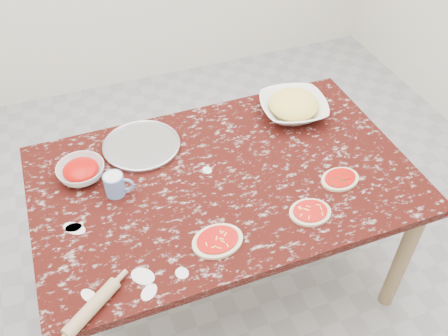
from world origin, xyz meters
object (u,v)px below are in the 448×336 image
Objects in this scene: cheese_bowl at (293,108)px; rolling_pin at (92,308)px; pizza_tray at (142,146)px; sauce_bowl at (81,172)px; flour_mug at (115,184)px; worktable at (224,190)px.

rolling_pin is at bearing -146.56° from cheese_bowl.
cheese_bowl is (0.75, -0.03, 0.03)m from pizza_tray.
sauce_bowl is 0.63× the size of cheese_bowl.
cheese_bowl is at bearing 4.10° from sauce_bowl.
pizza_tray is 1.47× the size of rolling_pin.
pizza_tray is 0.30m from flour_mug.
sauce_bowl is at bearing -160.64° from pizza_tray.
pizza_tray is at bearing 64.94° from rolling_pin.
flour_mug reaches higher than sauce_bowl.
flour_mug is at bearing 69.81° from rolling_pin.
rolling_pin is (-0.07, -0.65, -0.01)m from sauce_bowl.
rolling_pin reaches higher than pizza_tray.
pizza_tray is 0.30m from sauce_bowl.
cheese_bowl reaches higher than worktable.
sauce_bowl is at bearing 159.50° from worktable.
flour_mug is at bearing 171.47° from worktable.
sauce_bowl is at bearing 83.97° from rolling_pin.
cheese_bowl is (1.03, 0.07, 0.01)m from sauce_bowl.
worktable is 6.90× the size of rolling_pin.
cheese_bowl reaches higher than sauce_bowl.
worktable is at bearing -20.50° from sauce_bowl.
worktable is at bearing 34.88° from rolling_pin.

